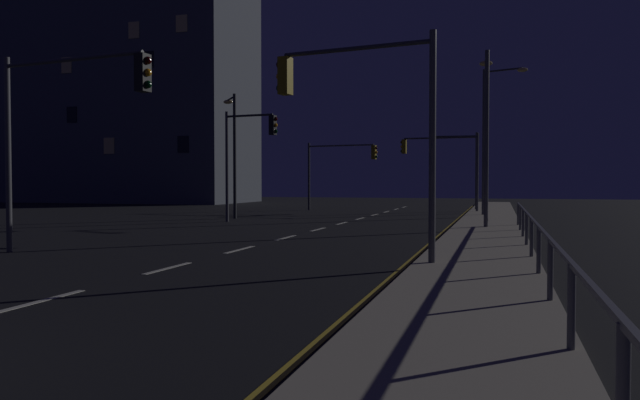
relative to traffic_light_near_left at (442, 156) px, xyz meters
name	(u,v)px	position (x,y,z in m)	size (l,w,h in m)	color
ground_plane	(290,237)	(-3.68, -19.39, -3.75)	(112.00, 112.00, 0.00)	black
sidewalk_right	(484,240)	(3.18, -19.39, -3.68)	(2.83, 77.00, 0.14)	#9E937F
lane_markings_center	(318,229)	(-3.68, -15.89, -3.74)	(0.14, 50.00, 0.01)	silver
lane_edge_line	(446,230)	(1.52, -14.39, -3.74)	(0.14, 53.00, 0.01)	gold
traffic_light_near_left	(442,156)	(0.00, 0.00, 0.00)	(5.10, 0.50, 5.03)	#4C4C51
traffic_light_far_right	(66,110)	(-7.55, -26.56, 0.21)	(5.08, 0.79, 5.54)	#4C4C51
traffic_light_mid_right	(456,156)	(0.75, 2.67, 0.09)	(3.27, 0.53, 5.30)	#38383D
traffic_light_overhead_east	(247,145)	(-8.38, -12.46, 0.10)	(2.91, 0.51, 5.56)	#4C4C51
traffic_light_near_right	(360,103)	(0.42, -25.91, 0.17)	(4.12, 0.78, 5.35)	#4C4C51
traffic_light_mid_left	(340,161)	(-7.07, 0.63, -0.28)	(5.20, 0.93, 4.82)	#38383D
street_lamp_corner	(486,122)	(3.12, -13.89, 0.79)	(0.56, 1.82, 7.33)	#4C4C51
street_lamp_far_end	(233,144)	(-10.49, -9.55, 0.39)	(1.33, 1.49, 6.85)	#2D3033
street_lamp_median	(490,128)	(3.13, -4.45, 1.36)	(2.42, 0.94, 8.32)	#4C4C51
barrier_fence	(535,232)	(4.45, -25.74, -2.87)	(0.09, 26.40, 0.98)	#59595E
building_distant	(132,56)	(-32.29, 13.40, 11.05)	(23.80, 10.96, 29.59)	#4C515B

